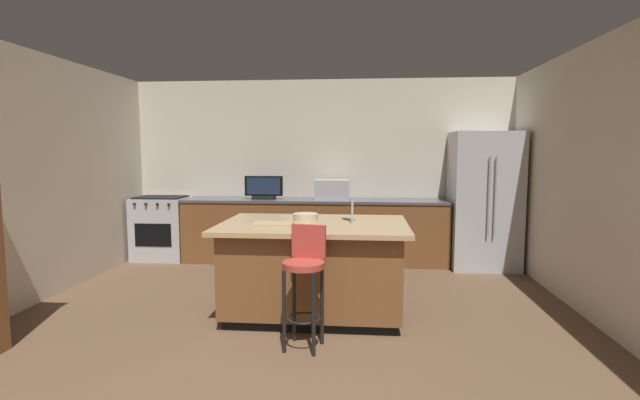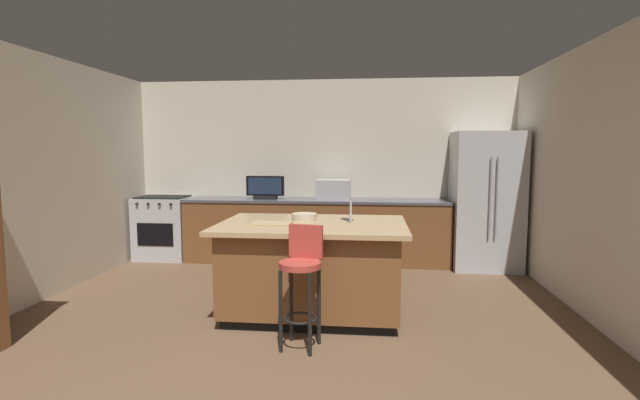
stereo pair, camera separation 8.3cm
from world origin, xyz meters
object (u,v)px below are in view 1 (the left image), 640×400
(kitchen_island, at_px, (314,268))
(cell_phone, at_px, (348,219))
(bar_stool_center, at_px, (305,275))
(range_oven, at_px, (162,228))
(cutting_board, at_px, (273,224))
(tv_monitor, at_px, (264,189))
(microwave, at_px, (332,190))
(refrigerator, at_px, (484,200))
(fruit_bowl, at_px, (306,217))

(kitchen_island, height_order, cell_phone, cell_phone)
(kitchen_island, bearing_deg, bar_stool_center, -89.55)
(range_oven, distance_m, bar_stool_center, 3.90)
(cell_phone, height_order, cutting_board, cutting_board)
(cell_phone, relative_size, cutting_board, 0.40)
(bar_stool_center, height_order, cutting_board, bar_stool_center)
(range_oven, relative_size, cutting_board, 2.51)
(cutting_board, bearing_deg, tv_monitor, 104.01)
(microwave, height_order, cell_phone, microwave)
(kitchen_island, bearing_deg, microwave, 89.16)
(kitchen_island, distance_m, range_oven, 3.32)
(refrigerator, xyz_separation_m, bar_stool_center, (-2.11, -2.90, -0.33))
(tv_monitor, height_order, cell_phone, tv_monitor)
(bar_stool_center, bearing_deg, cutting_board, 131.59)
(cell_phone, bearing_deg, range_oven, 117.12)
(range_oven, height_order, fruit_bowl, fruit_bowl)
(range_oven, bearing_deg, kitchen_island, -41.07)
(microwave, xyz_separation_m, tv_monitor, (-0.98, -0.05, 0.01))
(cutting_board, bearing_deg, cell_phone, 30.53)
(refrigerator, bearing_deg, kitchen_island, -135.25)
(microwave, xyz_separation_m, cutting_board, (-0.41, -2.34, -0.14))
(kitchen_island, bearing_deg, cell_phone, 37.81)
(kitchen_island, height_order, range_oven, range_oven)
(bar_stool_center, distance_m, cutting_board, 0.80)
(tv_monitor, height_order, bar_stool_center, tv_monitor)
(kitchen_island, distance_m, microwave, 2.26)
(kitchen_island, distance_m, cutting_board, 0.61)
(range_oven, xyz_separation_m, cell_phone, (2.82, -1.93, 0.45))
(kitchen_island, height_order, fruit_bowl, fruit_bowl)
(range_oven, bearing_deg, tv_monitor, -1.86)
(refrigerator, bearing_deg, tv_monitor, 179.43)
(kitchen_island, height_order, cutting_board, cutting_board)
(microwave, xyz_separation_m, cell_phone, (0.29, -1.93, -0.14))
(bar_stool_center, relative_size, fruit_bowl, 3.97)
(refrigerator, height_order, bar_stool_center, refrigerator)
(cutting_board, bearing_deg, kitchen_island, 23.26)
(kitchen_island, xyz_separation_m, tv_monitor, (-0.95, 2.13, 0.60))
(range_oven, bearing_deg, cell_phone, -34.38)
(refrigerator, distance_m, bar_stool_center, 3.60)
(cell_phone, bearing_deg, bar_stool_center, -135.26)
(microwave, relative_size, cutting_board, 1.29)
(range_oven, bearing_deg, cutting_board, -47.72)
(range_oven, bearing_deg, fruit_bowl, -40.29)
(bar_stool_center, relative_size, cell_phone, 6.65)
(kitchen_island, distance_m, bar_stool_center, 0.81)
(cell_phone, bearing_deg, refrigerator, 17.34)
(tv_monitor, distance_m, fruit_bowl, 2.16)
(bar_stool_center, distance_m, fruit_bowl, 1.01)
(bar_stool_center, distance_m, cell_phone, 1.13)
(cell_phone, bearing_deg, tv_monitor, 95.43)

